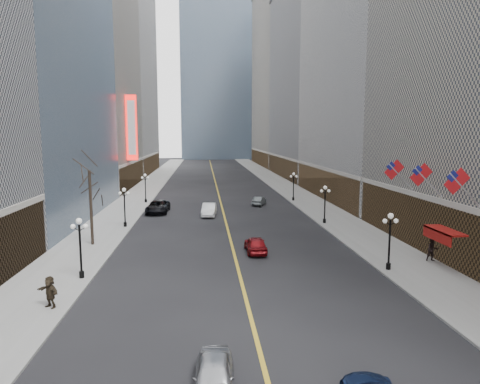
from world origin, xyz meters
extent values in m
cube|color=gray|center=(14.00, 70.00, 0.07)|extent=(6.00, 230.00, 0.15)
cube|color=gray|center=(-14.00, 70.00, 0.07)|extent=(6.00, 230.00, 0.15)
cube|color=gold|center=(0.00, 80.00, 0.01)|extent=(0.25, 200.00, 0.02)
cube|color=#4E3D34|center=(18.40, 29.00, 2.60)|extent=(2.80, 41.00, 5.00)
cube|color=#4E3D34|center=(18.40, 68.00, 2.60)|extent=(2.80, 35.00, 5.00)
cube|color=#969699|center=(30.00, 106.00, 24.00)|extent=(26.00, 40.00, 48.00)
cube|color=#4E3D34|center=(18.40, 106.00, 2.60)|extent=(2.80, 39.00, 5.00)
cube|color=#A49A88|center=(30.00, 149.00, 31.00)|extent=(26.00, 46.00, 62.00)
cube|color=#4E3D34|center=(18.40, 149.00, 2.60)|extent=(2.80, 45.00, 5.00)
cube|color=#A49A88|center=(-30.00, 87.00, 25.00)|extent=(26.00, 30.00, 50.00)
cube|color=#4E3D34|center=(-18.40, 87.00, 2.60)|extent=(2.80, 29.00, 5.00)
cube|color=silver|center=(-30.00, 121.00, 36.00)|extent=(26.00, 38.00, 72.00)
cube|color=#4E3D34|center=(-18.40, 121.00, 2.60)|extent=(2.80, 37.00, 5.00)
cylinder|color=black|center=(11.80, 30.00, 0.40)|extent=(0.36, 0.36, 0.50)
cylinder|color=black|center=(11.80, 30.00, 2.15)|extent=(0.16, 0.16, 4.00)
sphere|color=white|center=(11.80, 30.00, 4.45)|extent=(0.44, 0.44, 0.44)
sphere|color=white|center=(11.35, 30.00, 4.05)|extent=(0.36, 0.36, 0.36)
sphere|color=white|center=(12.25, 30.00, 4.05)|extent=(0.36, 0.36, 0.36)
cylinder|color=black|center=(11.80, 48.00, 0.40)|extent=(0.36, 0.36, 0.50)
cylinder|color=black|center=(11.80, 48.00, 2.15)|extent=(0.16, 0.16, 4.00)
sphere|color=white|center=(11.80, 48.00, 4.45)|extent=(0.44, 0.44, 0.44)
sphere|color=white|center=(11.35, 48.00, 4.05)|extent=(0.36, 0.36, 0.36)
sphere|color=white|center=(12.25, 48.00, 4.05)|extent=(0.36, 0.36, 0.36)
cylinder|color=black|center=(11.80, 66.00, 0.40)|extent=(0.36, 0.36, 0.50)
cylinder|color=black|center=(11.80, 66.00, 2.15)|extent=(0.16, 0.16, 4.00)
sphere|color=white|center=(11.80, 66.00, 4.45)|extent=(0.44, 0.44, 0.44)
sphere|color=white|center=(11.35, 66.00, 4.05)|extent=(0.36, 0.36, 0.36)
sphere|color=white|center=(12.25, 66.00, 4.05)|extent=(0.36, 0.36, 0.36)
cylinder|color=black|center=(-11.80, 30.00, 0.40)|extent=(0.36, 0.36, 0.50)
cylinder|color=black|center=(-11.80, 30.00, 2.15)|extent=(0.16, 0.16, 4.00)
sphere|color=white|center=(-11.80, 30.00, 4.45)|extent=(0.44, 0.44, 0.44)
sphere|color=white|center=(-12.25, 30.00, 4.05)|extent=(0.36, 0.36, 0.36)
sphere|color=white|center=(-11.35, 30.00, 4.05)|extent=(0.36, 0.36, 0.36)
cylinder|color=black|center=(-11.80, 48.00, 0.40)|extent=(0.36, 0.36, 0.50)
cylinder|color=black|center=(-11.80, 48.00, 2.15)|extent=(0.16, 0.16, 4.00)
sphere|color=white|center=(-11.80, 48.00, 4.45)|extent=(0.44, 0.44, 0.44)
sphere|color=white|center=(-12.25, 48.00, 4.05)|extent=(0.36, 0.36, 0.36)
sphere|color=white|center=(-11.35, 48.00, 4.05)|extent=(0.36, 0.36, 0.36)
cylinder|color=black|center=(-11.80, 66.00, 0.40)|extent=(0.36, 0.36, 0.50)
cylinder|color=black|center=(-11.80, 66.00, 2.15)|extent=(0.16, 0.16, 4.00)
sphere|color=white|center=(-11.80, 66.00, 4.45)|extent=(0.44, 0.44, 0.44)
sphere|color=white|center=(-12.25, 66.00, 4.05)|extent=(0.36, 0.36, 0.36)
sphere|color=white|center=(-11.35, 66.00, 4.05)|extent=(0.36, 0.36, 0.36)
cylinder|color=#B2B2B7|center=(15.80, 27.00, 6.80)|extent=(2.49, 0.12, 2.49)
cube|color=red|center=(15.15, 27.00, 7.45)|extent=(1.94, 0.04, 1.94)
cube|color=navy|center=(14.80, 27.00, 7.80)|extent=(0.88, 0.06, 0.88)
cylinder|color=#B2B2B7|center=(15.80, 32.00, 6.80)|extent=(2.49, 0.12, 2.49)
cube|color=red|center=(15.15, 32.00, 7.45)|extent=(1.94, 0.04, 1.94)
cube|color=navy|center=(14.80, 32.00, 7.80)|extent=(0.88, 0.06, 0.88)
cylinder|color=#B2B2B7|center=(15.80, 37.00, 6.80)|extent=(2.49, 0.12, 2.49)
cube|color=red|center=(15.15, 37.00, 7.45)|extent=(1.94, 0.04, 1.94)
cube|color=navy|center=(14.80, 37.00, 7.80)|extent=(0.88, 0.06, 0.88)
cube|color=maroon|center=(16.30, 30.00, 3.20)|extent=(1.40, 4.00, 0.15)
cube|color=maroon|center=(15.65, 30.00, 2.80)|extent=(0.10, 4.00, 0.90)
cube|color=red|center=(-15.90, 80.00, 12.00)|extent=(2.00, 0.50, 12.00)
cube|color=white|center=(-15.85, 80.00, 12.00)|extent=(1.40, 0.55, 10.00)
cylinder|color=#2D231C|center=(-13.50, 40.00, 3.75)|extent=(0.28, 0.28, 7.20)
imported|color=#A2A4A9|center=(-2.36, 15.10, 0.72)|extent=(1.98, 4.35, 1.45)
imported|color=white|center=(-2.00, 54.64, 0.82)|extent=(2.18, 5.12, 1.64)
imported|color=black|center=(-9.00, 57.28, 0.85)|extent=(3.08, 6.25, 1.71)
imported|color=maroon|center=(2.00, 36.28, 0.75)|extent=(1.85, 4.44, 1.50)
imported|color=#545B5D|center=(5.78, 62.69, 0.66)|extent=(2.70, 4.22, 1.31)
imported|color=black|center=(16.40, 31.82, 1.13)|extent=(0.99, 0.59, 1.97)
imported|color=#2E2519|center=(-12.18, 24.52, 1.14)|extent=(1.79, 1.50, 1.98)
camera|label=1|loc=(-2.69, -1.55, 10.70)|focal=32.00mm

